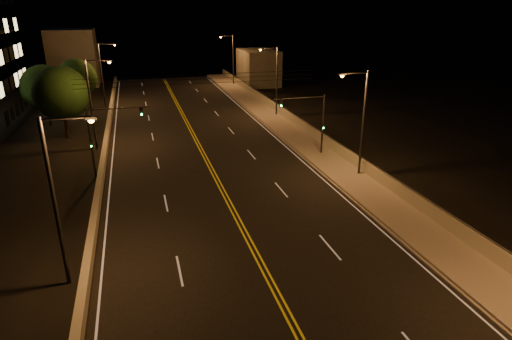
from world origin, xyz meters
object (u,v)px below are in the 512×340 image
object	(u,v)px
streetlight_6	(103,71)
traffic_signal_right	(313,118)
streetlight_4	(59,192)
tree_2	(77,78)
streetlight_5	(93,98)
tree_1	(44,88)
streetlight_3	(232,57)
tree_0	(61,93)
streetlight_1	(361,118)
traffic_signal_left	(103,133)
streetlight_2	(275,77)

from	to	relation	value
streetlight_6	traffic_signal_right	bearing A→B (deg)	-55.27
streetlight_4	tree_2	world-z (taller)	streetlight_4
streetlight_5	tree_1	xyz separation A→B (m)	(-6.27, 11.24, -0.57)
streetlight_3	tree_0	bearing A→B (deg)	-131.81
streetlight_1	tree_2	bearing A→B (deg)	126.92
traffic_signal_left	tree_1	bearing A→B (deg)	110.83
streetlight_6	streetlight_3	bearing A→B (deg)	30.33
streetlight_4	traffic_signal_right	world-z (taller)	streetlight_4
tree_0	streetlight_6	bearing A→B (deg)	76.89
streetlight_4	traffic_signal_left	world-z (taller)	streetlight_4
traffic_signal_right	streetlight_3	bearing A→B (deg)	87.88
streetlight_5	streetlight_1	bearing A→B (deg)	-33.52
streetlight_5	streetlight_2	bearing A→B (deg)	20.69
tree_1	streetlight_1	bearing A→B (deg)	-42.56
streetlight_6	tree_2	world-z (taller)	streetlight_6
streetlight_2	tree_1	distance (m)	27.88
tree_2	streetlight_6	bearing A→B (deg)	26.13
tree_2	streetlight_3	bearing A→B (deg)	29.77
streetlight_3	streetlight_2	bearing A→B (deg)	-90.00
streetlight_6	tree_0	xyz separation A→B (m)	(-3.60, -15.45, -0.24)
streetlight_4	tree_2	distance (m)	42.62
tree_2	tree_1	bearing A→B (deg)	-110.64
tree_0	traffic_signal_right	bearing A→B (deg)	-29.44
streetlight_1	traffic_signal_left	distance (m)	21.21
streetlight_1	streetlight_5	xyz separation A→B (m)	(-21.43, 14.20, 0.00)
streetlight_3	streetlight_4	distance (m)	60.60
streetlight_1	streetlight_3	distance (m)	47.25
streetlight_4	tree_0	distance (m)	28.92
streetlight_6	traffic_signal_left	distance (m)	28.77
streetlight_5	tree_1	distance (m)	12.88
streetlight_4	tree_0	xyz separation A→B (m)	(-3.60, 28.69, -0.24)
streetlight_4	tree_1	bearing A→B (deg)	100.19
streetlight_3	traffic_signal_left	xyz separation A→B (m)	(-20.30, -41.25, -1.37)
tree_0	traffic_signal_left	bearing A→B (deg)	-70.38
traffic_signal_left	streetlight_4	bearing A→B (deg)	-94.19
traffic_signal_right	tree_2	size ratio (longest dim) A/B	0.84
streetlight_6	tree_2	bearing A→B (deg)	-153.87
traffic_signal_right	tree_0	size ratio (longest dim) A/B	0.77
tree_1	tree_2	bearing A→B (deg)	69.36
streetlight_1	traffic_signal_right	world-z (taller)	streetlight_1
streetlight_2	tree_1	xyz separation A→B (m)	(-27.70, 3.14, -0.57)
streetlight_1	streetlight_2	size ratio (longest dim) A/B	1.00
tree_0	streetlight_4	bearing A→B (deg)	-82.85
traffic_signal_left	streetlight_3	bearing A→B (deg)	63.80
tree_2	tree_0	bearing A→B (deg)	-90.83
streetlight_3	streetlight_1	bearing A→B (deg)	-90.00
streetlight_2	streetlight_5	bearing A→B (deg)	-159.31
traffic_signal_left	traffic_signal_right	bearing A→B (deg)	0.00
streetlight_2	traffic_signal_left	size ratio (longest dim) A/B	1.49
tree_0	tree_2	size ratio (longest dim) A/B	1.10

